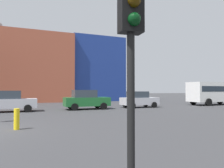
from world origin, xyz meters
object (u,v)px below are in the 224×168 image
(parked_car_3, at_px, (86,100))
(parked_car_4, at_px, (139,99))
(bollard_yellow_0, at_px, (17,119))
(parked_car_2, at_px, (10,101))
(white_bus, at_px, (214,91))
(traffic_light_near_right, at_px, (131,35))

(parked_car_3, height_order, parked_car_4, parked_car_3)
(bollard_yellow_0, bearing_deg, parked_car_2, 95.16)
(white_bus, xyz_separation_m, bollard_yellow_0, (-21.64, -8.93, -1.15))
(parked_car_3, bearing_deg, bollard_yellow_0, -122.35)
(parked_car_2, distance_m, bollard_yellow_0, 8.88)
(parked_car_2, bearing_deg, parked_car_4, -0.00)
(parked_car_3, relative_size, white_bus, 0.61)
(parked_car_4, height_order, bollard_yellow_0, parked_car_4)
(parked_car_3, bearing_deg, white_bus, 0.32)
(parked_car_2, height_order, bollard_yellow_0, parked_car_2)
(white_bus, bearing_deg, bollard_yellow_0, -157.58)
(parked_car_4, distance_m, bollard_yellow_0, 14.25)
(parked_car_4, relative_size, white_bus, 0.56)
(white_bus, height_order, bollard_yellow_0, white_bus)
(parked_car_2, xyz_separation_m, parked_car_4, (11.97, -0.00, -0.04))
(traffic_light_near_right, height_order, bollard_yellow_0, traffic_light_near_right)
(white_bus, bearing_deg, parked_car_4, -179.51)
(parked_car_2, xyz_separation_m, parked_car_3, (6.40, 0.00, 0.03))
(parked_car_3, distance_m, parked_car_4, 5.57)
(parked_car_3, distance_m, traffic_light_near_right, 17.01)
(bollard_yellow_0, bearing_deg, white_bus, 22.42)
(parked_car_4, distance_m, traffic_light_near_right, 19.04)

